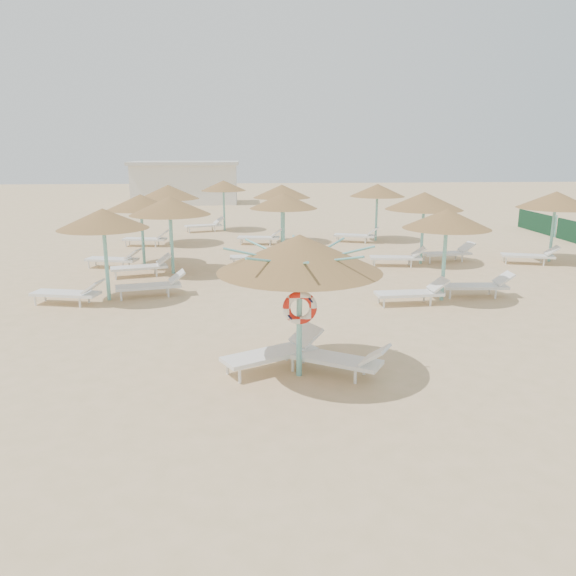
{
  "coord_description": "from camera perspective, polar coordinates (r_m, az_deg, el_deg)",
  "views": [
    {
      "loc": [
        -1.24,
        -10.47,
        4.35
      ],
      "look_at": [
        -0.35,
        1.61,
        1.3
      ],
      "focal_mm": 35.0,
      "sensor_mm": 36.0,
      "label": 1
    }
  ],
  "objects": [
    {
      "name": "main_palapa",
      "position": [
        10.44,
        1.19,
        3.48
      ],
      "size": [
        3.11,
        3.11,
        2.79
      ],
      "color": "#70C2BD",
      "rests_on": "ground"
    },
    {
      "name": "service_hut",
      "position": [
        45.8,
        -10.36,
        10.52
      ],
      "size": [
        8.4,
        4.4,
        3.25
      ],
      "color": "silver",
      "rests_on": "ground"
    },
    {
      "name": "ground",
      "position": [
        11.4,
        2.37,
        -8.3
      ],
      "size": [
        120.0,
        120.0,
        0.0
      ],
      "primitive_type": "plane",
      "color": "#DEB387",
      "rests_on": "ground"
    },
    {
      "name": "palapa_field",
      "position": [
        21.72,
        3.14,
        8.73
      ],
      "size": [
        19.46,
        17.12,
        2.72
      ],
      "color": "#70C2BD",
      "rests_on": "ground"
    },
    {
      "name": "lounger_main_b",
      "position": [
        11.06,
        5.35,
        -7.15
      ],
      "size": [
        2.02,
        1.55,
        0.73
      ],
      "rotation": [
        0.0,
        0.0,
        -0.55
      ],
      "color": "white",
      "rests_on": "ground"
    },
    {
      "name": "lounger_main_a",
      "position": [
        11.34,
        -1.23,
        -6.45
      ],
      "size": [
        2.14,
        1.54,
        0.76
      ],
      "rotation": [
        0.0,
        0.0,
        0.49
      ],
      "color": "white",
      "rests_on": "ground"
    }
  ]
}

